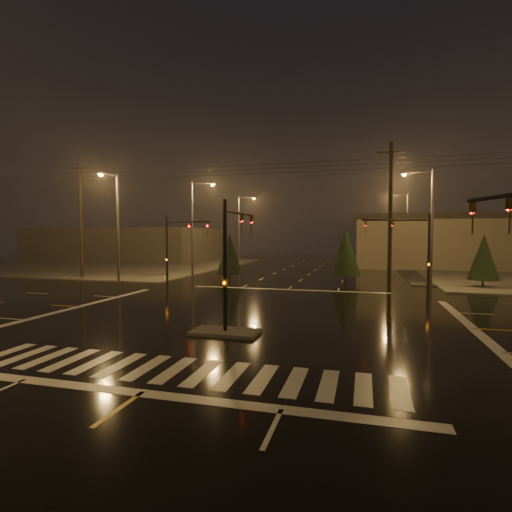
% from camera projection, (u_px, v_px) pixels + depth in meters
% --- Properties ---
extents(ground, '(140.00, 140.00, 0.00)m').
position_uv_depth(ground, '(250.00, 316.00, 21.74)').
color(ground, black).
rests_on(ground, ground).
extents(sidewalk_nw, '(36.00, 36.00, 0.12)m').
position_uv_depth(sidewalk_nw, '(110.00, 265.00, 58.51)').
color(sidewalk_nw, '#484640').
rests_on(sidewalk_nw, ground).
extents(median_island, '(3.00, 1.60, 0.15)m').
position_uv_depth(median_island, '(225.00, 332.00, 17.89)').
color(median_island, '#484640').
rests_on(median_island, ground).
extents(crosswalk, '(15.00, 2.60, 0.01)m').
position_uv_depth(crosswalk, '(174.00, 370.00, 13.07)').
color(crosswalk, beige).
rests_on(crosswalk, ground).
extents(stop_bar_near, '(16.00, 0.50, 0.01)m').
position_uv_depth(stop_bar_near, '(141.00, 393.00, 11.14)').
color(stop_bar_near, beige).
rests_on(stop_bar_near, ground).
extents(stop_bar_far, '(16.00, 0.50, 0.01)m').
position_uv_depth(stop_bar_far, '(287.00, 290.00, 32.34)').
color(stop_bar_far, beige).
rests_on(stop_bar_far, ground).
extents(commercial_block, '(30.00, 18.00, 5.60)m').
position_uv_depth(commercial_block, '(127.00, 244.00, 71.24)').
color(commercial_block, '#413C39').
rests_on(commercial_block, ground).
extents(signal_mast_median, '(0.25, 4.59, 6.00)m').
position_uv_depth(signal_mast_median, '(232.00, 249.00, 18.59)').
color(signal_mast_median, black).
rests_on(signal_mast_median, ground).
extents(signal_mast_ne, '(4.84, 1.86, 6.00)m').
position_uv_depth(signal_mast_ne, '(415.00, 244.00, 28.82)').
color(signal_mast_ne, black).
rests_on(signal_mast_ne, ground).
extents(signal_mast_nw, '(4.84, 1.86, 6.00)m').
position_uv_depth(signal_mast_nw, '(175.00, 243.00, 33.80)').
color(signal_mast_nw, black).
rests_on(signal_mast_nw, ground).
extents(streetlight_1, '(2.77, 0.32, 10.00)m').
position_uv_depth(streetlight_1, '(195.00, 222.00, 41.72)').
color(streetlight_1, '#38383A').
rests_on(streetlight_1, ground).
extents(streetlight_2, '(2.77, 0.32, 10.00)m').
position_uv_depth(streetlight_2, '(241.00, 225.00, 57.13)').
color(streetlight_2, '#38383A').
rests_on(streetlight_2, ground).
extents(streetlight_3, '(2.77, 0.32, 10.00)m').
position_uv_depth(streetlight_3, '(428.00, 219.00, 33.93)').
color(streetlight_3, '#38383A').
rests_on(streetlight_3, ground).
extents(streetlight_4, '(2.77, 0.32, 10.00)m').
position_uv_depth(streetlight_4, '(405.00, 225.00, 53.20)').
color(streetlight_4, '#38383A').
rests_on(streetlight_4, ground).
extents(streetlight_5, '(0.32, 2.77, 10.00)m').
position_uv_depth(streetlight_5, '(116.00, 220.00, 36.41)').
color(streetlight_5, '#38383A').
rests_on(streetlight_5, ground).
extents(utility_pole_0, '(2.20, 0.32, 12.00)m').
position_uv_depth(utility_pole_0, '(81.00, 218.00, 40.68)').
color(utility_pole_0, black).
rests_on(utility_pole_0, ground).
extents(utility_pole_1, '(2.20, 0.32, 12.00)m').
position_uv_depth(utility_pole_1, '(390.00, 214.00, 32.82)').
color(utility_pole_1, black).
rests_on(utility_pole_1, ground).
extents(conifer_0, '(2.44, 2.44, 4.51)m').
position_uv_depth(conifer_0, '(484.00, 257.00, 33.12)').
color(conifer_0, black).
rests_on(conifer_0, ground).
extents(conifer_3, '(2.49, 2.49, 4.59)m').
position_uv_depth(conifer_3, '(229.00, 254.00, 38.25)').
color(conifer_3, black).
rests_on(conifer_3, ground).
extents(conifer_4, '(2.78, 2.78, 5.04)m').
position_uv_depth(conifer_4, '(345.00, 252.00, 36.87)').
color(conifer_4, black).
rests_on(conifer_4, ground).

